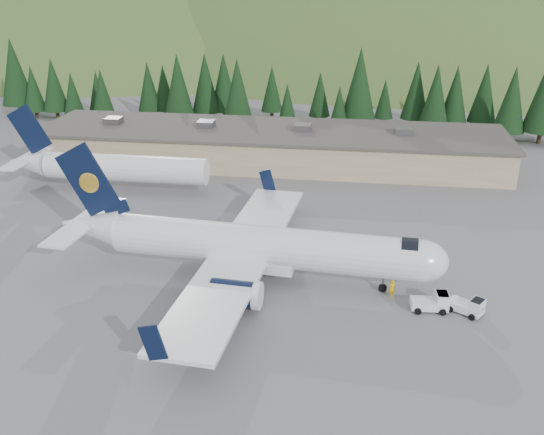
{
  "coord_description": "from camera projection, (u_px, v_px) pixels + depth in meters",
  "views": [
    {
      "loc": [
        8.42,
        -51.33,
        28.06
      ],
      "look_at": [
        0.0,
        6.0,
        4.0
      ],
      "focal_mm": 40.0,
      "sensor_mm": 36.0,
      "label": 1
    }
  ],
  "objects": [
    {
      "name": "tree_line",
      "position": [
        288.0,
        89.0,
        111.42
      ],
      "size": [
        113.48,
        17.73,
        14.38
      ],
      "color": "black",
      "rests_on": "ground"
    },
    {
      "name": "ground",
      "position": [
        263.0,
        279.0,
        58.79
      ],
      "size": [
        600.0,
        600.0,
        0.0
      ],
      "primitive_type": "plane",
      "color": "slate"
    },
    {
      "name": "baggage_tug_b",
      "position": [
        469.0,
        306.0,
        52.66
      ],
      "size": [
        3.34,
        2.93,
        1.61
      ],
      "rotation": [
        0.0,
        0.0,
        -0.58
      ],
      "color": "white",
      "rests_on": "ground"
    },
    {
      "name": "ramp_worker",
      "position": [
        392.0,
        288.0,
        55.35
      ],
      "size": [
        0.72,
        0.59,
        1.69
      ],
      "primitive_type": "imported",
      "rotation": [
        0.0,
        0.0,
        3.48
      ],
      "color": "#FABA06",
      "rests_on": "ground"
    },
    {
      "name": "hills",
      "position": [
        454.0,
        232.0,
        272.87
      ],
      "size": [
        614.0,
        330.0,
        300.0
      ],
      "color": "#325121",
      "rests_on": "ground"
    },
    {
      "name": "terminal_building",
      "position": [
        270.0,
        145.0,
        93.18
      ],
      "size": [
        71.0,
        17.0,
        6.1
      ],
      "color": "#998963",
      "rests_on": "ground"
    },
    {
      "name": "second_airliner",
      "position": [
        105.0,
        166.0,
        80.96
      ],
      "size": [
        27.5,
        11.0,
        10.05
      ],
      "color": "white",
      "rests_on": "ground"
    },
    {
      "name": "airliner",
      "position": [
        251.0,
        246.0,
        57.72
      ],
      "size": [
        38.14,
        35.79,
        12.65
      ],
      "rotation": [
        0.0,
        0.0,
        -0.07
      ],
      "color": "white",
      "rests_on": "ground"
    },
    {
      "name": "baggage_tug_a",
      "position": [
        433.0,
        302.0,
        53.21
      ],
      "size": [
        3.3,
        2.13,
        1.7
      ],
      "rotation": [
        0.0,
        0.0,
        0.07
      ],
      "color": "white",
      "rests_on": "ground"
    }
  ]
}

